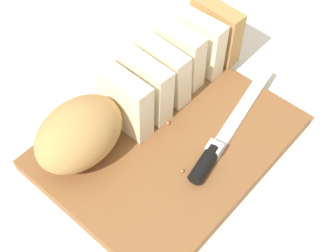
% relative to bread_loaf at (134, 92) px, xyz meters
% --- Properties ---
extents(ground_plane, '(3.00, 3.00, 0.00)m').
position_rel_bread_loaf_xyz_m(ground_plane, '(-0.00, -0.07, -0.07)').
color(ground_plane, silver).
extents(cutting_board, '(0.37, 0.29, 0.02)m').
position_rel_bread_loaf_xyz_m(cutting_board, '(-0.00, -0.07, -0.06)').
color(cutting_board, brown).
rests_on(cutting_board, ground_plane).
extents(bread_loaf, '(0.38, 0.11, 0.10)m').
position_rel_bread_loaf_xyz_m(bread_loaf, '(0.00, 0.00, 0.00)').
color(bread_loaf, tan).
rests_on(bread_loaf, cutting_board).
extents(bread_knife, '(0.26, 0.07, 0.02)m').
position_rel_bread_loaf_xyz_m(bread_knife, '(0.03, -0.14, -0.04)').
color(bread_knife, silver).
rests_on(bread_knife, cutting_board).
extents(crumb_near_knife, '(0.00, 0.00, 0.00)m').
position_rel_bread_loaf_xyz_m(crumb_near_knife, '(-0.03, -0.13, -0.05)').
color(crumb_near_knife, '#A8753D').
rests_on(crumb_near_knife, cutting_board).
extents(crumb_near_loaf, '(0.01, 0.01, 0.01)m').
position_rel_bread_loaf_xyz_m(crumb_near_loaf, '(0.02, -0.05, -0.05)').
color(crumb_near_loaf, '#A8753D').
rests_on(crumb_near_loaf, cutting_board).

